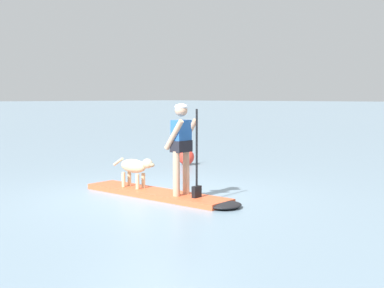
{
  "coord_description": "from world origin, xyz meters",
  "views": [
    {
      "loc": [
        6.77,
        -6.54,
        1.82
      ],
      "look_at": [
        0.0,
        1.0,
        0.9
      ],
      "focal_mm": 48.34,
      "sensor_mm": 36.0,
      "label": 1
    }
  ],
  "objects_px": {
    "paddleboard": "(165,195)",
    "dog": "(135,167)",
    "person_paddler": "(182,143)",
    "marker_buoy": "(186,157)"
  },
  "relations": [
    {
      "from": "paddleboard",
      "to": "marker_buoy",
      "type": "xyz_separation_m",
      "value": [
        -2.79,
        3.61,
        0.17
      ]
    },
    {
      "from": "paddleboard",
      "to": "dog",
      "type": "distance_m",
      "value": 0.89
    },
    {
      "from": "person_paddler",
      "to": "marker_buoy",
      "type": "relative_size",
      "value": 1.73
    },
    {
      "from": "paddleboard",
      "to": "person_paddler",
      "type": "distance_m",
      "value": 1.06
    },
    {
      "from": "paddleboard",
      "to": "person_paddler",
      "type": "bearing_deg",
      "value": 1.9
    },
    {
      "from": "paddleboard",
      "to": "person_paddler",
      "type": "xyz_separation_m",
      "value": [
        0.41,
        0.01,
        0.98
      ]
    },
    {
      "from": "person_paddler",
      "to": "marker_buoy",
      "type": "height_order",
      "value": "person_paddler"
    },
    {
      "from": "paddleboard",
      "to": "dog",
      "type": "bearing_deg",
      "value": -178.1
    },
    {
      "from": "dog",
      "to": "paddleboard",
      "type": "bearing_deg",
      "value": 1.9
    },
    {
      "from": "paddleboard",
      "to": "dog",
      "type": "relative_size",
      "value": 3.1
    }
  ]
}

